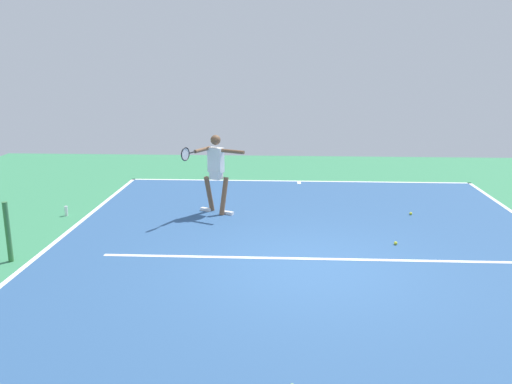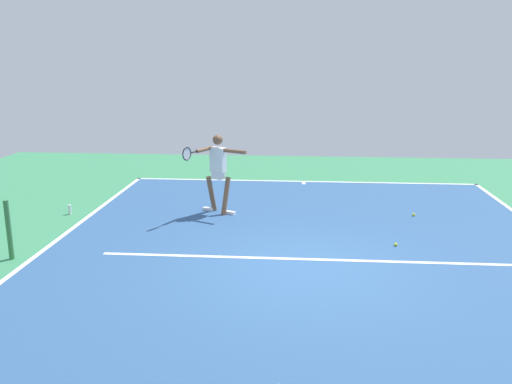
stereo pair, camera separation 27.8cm
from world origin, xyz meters
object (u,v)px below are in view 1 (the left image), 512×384
(net_post, at_px, (8,232))
(tennis_ball_far_corner, at_px, (396,243))
(water_bottle, at_px, (66,211))
(tennis_ball_by_baseline, at_px, (411,213))
(tennis_player, at_px, (215,168))

(net_post, xyz_separation_m, tennis_ball_far_corner, (-6.87, -1.21, -0.50))
(tennis_ball_far_corner, distance_m, water_bottle, 7.18)
(tennis_ball_by_baseline, relative_size, water_bottle, 0.30)
(tennis_ball_by_baseline, xyz_separation_m, water_bottle, (7.75, 0.46, 0.08))
(net_post, distance_m, water_bottle, 2.82)
(net_post, xyz_separation_m, water_bottle, (0.14, -2.79, -0.43))
(tennis_player, relative_size, tennis_ball_by_baseline, 27.34)
(tennis_player, xyz_separation_m, water_bottle, (3.34, 0.38, -0.93))
(water_bottle, bearing_deg, tennis_ball_by_baseline, -176.58)
(tennis_ball_by_baseline, bearing_deg, net_post, 23.14)
(tennis_ball_far_corner, xyz_separation_m, water_bottle, (7.00, -1.58, 0.08))
(tennis_ball_far_corner, bearing_deg, net_post, 9.98)
(tennis_player, distance_m, water_bottle, 3.49)
(tennis_player, relative_size, tennis_ball_far_corner, 27.34)
(tennis_player, relative_size, water_bottle, 8.20)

